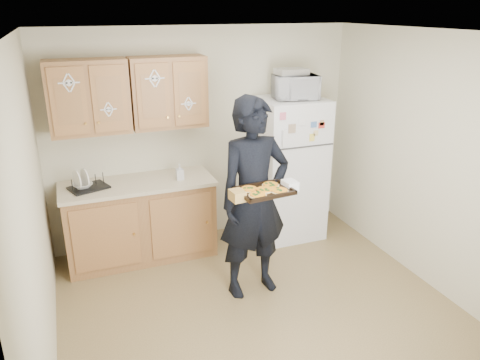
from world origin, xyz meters
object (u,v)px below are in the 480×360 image
(person, at_px, (254,199))
(dish_rack, at_px, (88,182))
(refrigerator, at_px, (289,169))
(baking_tray, at_px, (264,191))
(microwave, at_px, (296,87))

(person, distance_m, dish_rack, 1.78)
(refrigerator, distance_m, person, 1.34)
(baking_tray, bearing_deg, refrigerator, 49.83)
(baking_tray, height_order, microwave, microwave)
(person, bearing_deg, microwave, 41.50)
(refrigerator, relative_size, microwave, 3.51)
(baking_tray, bearing_deg, dish_rack, 130.22)
(refrigerator, bearing_deg, microwave, -66.55)
(baking_tray, bearing_deg, microwave, 48.14)
(dish_rack, bearing_deg, microwave, -2.35)
(refrigerator, xyz_separation_m, person, (-0.87, -1.01, 0.13))
(microwave, bearing_deg, refrigerator, 121.57)
(microwave, bearing_deg, dish_rack, -174.23)
(person, height_order, baking_tray, person)
(baking_tray, relative_size, microwave, 0.96)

